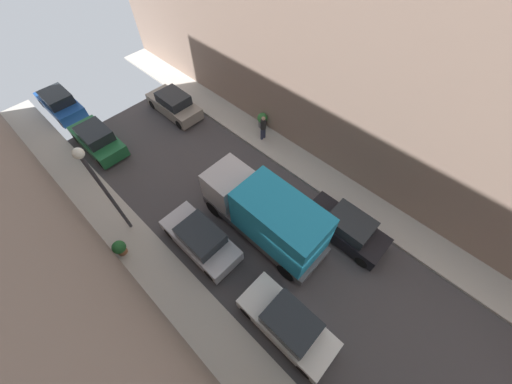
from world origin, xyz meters
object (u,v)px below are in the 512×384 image
(parked_car_left_1, at_px, (288,323))
(parked_car_left_2, at_px, (201,239))
(parked_car_left_4, at_px, (60,103))
(potted_plant_2, at_px, (262,120))
(delivery_truck, at_px, (266,215))
(lamp_post, at_px, (99,182))
(parked_car_left_3, at_px, (97,139))
(parked_car_right_1, at_px, (346,227))
(potted_plant_3, at_px, (119,248))
(parked_car_right_2, at_px, (174,104))
(pedestrian, at_px, (263,127))

(parked_car_left_1, relative_size, parked_car_left_2, 1.00)
(parked_car_left_4, xyz_separation_m, potted_plant_2, (8.46, -11.42, -0.00))
(delivery_truck, relative_size, lamp_post, 1.16)
(parked_car_left_4, bearing_deg, parked_car_left_1, -90.00)
(lamp_post, bearing_deg, parked_car_left_3, 73.65)
(parked_car_right_1, bearing_deg, parked_car_left_4, 105.16)
(parked_car_left_2, distance_m, delivery_truck, 3.42)
(parked_car_right_1, bearing_deg, potted_plant_2, 70.24)
(delivery_truck, xyz_separation_m, potted_plant_2, (5.76, 5.55, -1.07))
(delivery_truck, relative_size, potted_plant_3, 7.61)
(parked_car_left_2, height_order, parked_car_right_2, same)
(parked_car_right_2, xyz_separation_m, potted_plant_3, (-8.36, -6.77, -0.09))
(potted_plant_2, relative_size, potted_plant_3, 1.19)
(pedestrian, height_order, lamp_post, lamp_post)
(potted_plant_3, bearing_deg, potted_plant_2, 6.20)
(parked_car_left_4, height_order, pedestrian, pedestrian)
(parked_car_left_2, height_order, delivery_truck, delivery_truck)
(delivery_truck, relative_size, potted_plant_2, 6.37)
(lamp_post, bearing_deg, parked_car_left_2, -61.47)
(parked_car_right_1, bearing_deg, parked_car_left_1, -172.21)
(delivery_truck, height_order, potted_plant_3, delivery_truck)
(parked_car_left_4, bearing_deg, parked_car_left_3, -90.00)
(parked_car_left_4, relative_size, parked_car_right_1, 1.00)
(parked_car_left_3, xyz_separation_m, lamp_post, (-1.90, -6.47, 3.16))
(parked_car_left_4, distance_m, delivery_truck, 17.22)
(parked_car_left_4, distance_m, potted_plant_3, 13.00)
(parked_car_right_2, bearing_deg, potted_plant_3, -141.01)
(parked_car_right_2, bearing_deg, parked_car_left_3, 172.66)
(parked_car_right_2, height_order, potted_plant_2, parked_car_right_2)
(parked_car_right_2, relative_size, lamp_post, 0.74)
(delivery_truck, bearing_deg, parked_car_left_1, -126.14)
(parked_car_left_3, bearing_deg, parked_car_left_1, -90.00)
(parked_car_left_2, distance_m, potted_plant_2, 9.25)
(parked_car_left_1, relative_size, delivery_truck, 0.64)
(parked_car_right_1, height_order, pedestrian, pedestrian)
(parked_car_left_1, height_order, parked_car_left_2, same)
(potted_plant_3, bearing_deg, delivery_truck, -37.33)
(parked_car_left_3, relative_size, potted_plant_2, 4.05)
(delivery_truck, height_order, pedestrian, delivery_truck)
(pedestrian, xyz_separation_m, potted_plant_2, (0.80, 0.80, -0.36))
(delivery_truck, relative_size, pedestrian, 3.84)
(potted_plant_2, bearing_deg, delivery_truck, -136.03)
(parked_car_left_4, bearing_deg, parked_car_right_2, -47.52)
(parked_car_left_1, distance_m, potted_plant_3, 8.54)
(parked_car_left_3, height_order, potted_plant_2, parked_car_left_3)
(delivery_truck, bearing_deg, pedestrian, 43.79)
(parked_car_left_1, bearing_deg, parked_car_right_1, 7.79)
(delivery_truck, bearing_deg, lamp_post, 130.96)
(parked_car_left_2, xyz_separation_m, potted_plant_2, (8.46, 3.75, -0.00))
(parked_car_right_2, relative_size, potted_plant_2, 4.05)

